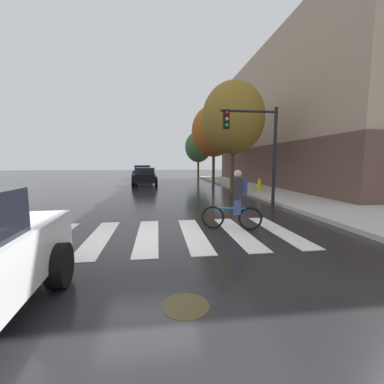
{
  "coord_description": "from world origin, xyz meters",
  "views": [
    {
      "loc": [
        0.27,
        -6.39,
        1.89
      ],
      "look_at": [
        1.42,
        2.01,
        0.89
      ],
      "focal_mm": 23.36,
      "sensor_mm": 36.0,
      "label": 1
    }
  ],
  "objects_px": {
    "sedan_far": "(143,172)",
    "street_tree_mid": "(214,131)",
    "street_tree_near": "(233,118)",
    "manhole_cover": "(186,306)",
    "fire_hydrant": "(259,185)",
    "traffic_light_near": "(257,139)",
    "sedan_mid": "(145,176)",
    "street_tree_far": "(198,147)",
    "cyclist": "(236,200)"
  },
  "relations": [
    {
      "from": "sedan_far",
      "to": "street_tree_mid",
      "type": "height_order",
      "value": "street_tree_mid"
    },
    {
      "from": "street_tree_near",
      "to": "manhole_cover",
      "type": "bearing_deg",
      "value": -109.49
    },
    {
      "from": "sedan_far",
      "to": "street_tree_near",
      "type": "xyz_separation_m",
      "value": [
        6.33,
        -13.84,
        3.8
      ]
    },
    {
      "from": "manhole_cover",
      "to": "street_tree_near",
      "type": "bearing_deg",
      "value": 70.51
    },
    {
      "from": "street_tree_near",
      "to": "street_tree_mid",
      "type": "bearing_deg",
      "value": 88.62
    },
    {
      "from": "manhole_cover",
      "to": "fire_hydrant",
      "type": "distance_m",
      "value": 13.01
    },
    {
      "from": "traffic_light_near",
      "to": "street_tree_mid",
      "type": "relative_size",
      "value": 0.62
    },
    {
      "from": "sedan_mid",
      "to": "fire_hydrant",
      "type": "relative_size",
      "value": 5.5
    },
    {
      "from": "street_tree_mid",
      "to": "street_tree_far",
      "type": "height_order",
      "value": "street_tree_mid"
    },
    {
      "from": "street_tree_near",
      "to": "sedan_mid",
      "type": "bearing_deg",
      "value": 134.16
    },
    {
      "from": "street_tree_mid",
      "to": "cyclist",
      "type": "bearing_deg",
      "value": -100.25
    },
    {
      "from": "fire_hydrant",
      "to": "street_tree_far",
      "type": "xyz_separation_m",
      "value": [
        -1.47,
        14.54,
        3.18
      ]
    },
    {
      "from": "manhole_cover",
      "to": "sedan_mid",
      "type": "bearing_deg",
      "value": 94.32
    },
    {
      "from": "fire_hydrant",
      "to": "street_tree_mid",
      "type": "xyz_separation_m",
      "value": [
        -1.4,
        6.72,
        4.04
      ]
    },
    {
      "from": "fire_hydrant",
      "to": "street_tree_mid",
      "type": "distance_m",
      "value": 7.96
    },
    {
      "from": "street_tree_near",
      "to": "street_tree_far",
      "type": "height_order",
      "value": "street_tree_near"
    },
    {
      "from": "sedan_far",
      "to": "fire_hydrant",
      "type": "distance_m",
      "value": 16.52
    },
    {
      "from": "fire_hydrant",
      "to": "manhole_cover",
      "type": "bearing_deg",
      "value": -116.94
    },
    {
      "from": "manhole_cover",
      "to": "traffic_light_near",
      "type": "height_order",
      "value": "traffic_light_near"
    },
    {
      "from": "manhole_cover",
      "to": "street_tree_mid",
      "type": "xyz_separation_m",
      "value": [
        4.49,
        18.31,
        4.57
      ]
    },
    {
      "from": "sedan_far",
      "to": "street_tree_near",
      "type": "height_order",
      "value": "street_tree_near"
    },
    {
      "from": "manhole_cover",
      "to": "street_tree_far",
      "type": "bearing_deg",
      "value": 80.4
    },
    {
      "from": "street_tree_far",
      "to": "fire_hydrant",
      "type": "bearing_deg",
      "value": -84.21
    },
    {
      "from": "cyclist",
      "to": "street_tree_far",
      "type": "relative_size",
      "value": 0.31
    },
    {
      "from": "sedan_mid",
      "to": "traffic_light_near",
      "type": "relative_size",
      "value": 1.02
    },
    {
      "from": "cyclist",
      "to": "street_tree_near",
      "type": "relative_size",
      "value": 0.25
    },
    {
      "from": "sedan_far",
      "to": "cyclist",
      "type": "distance_m",
      "value": 22.84
    },
    {
      "from": "cyclist",
      "to": "fire_hydrant",
      "type": "relative_size",
      "value": 2.17
    },
    {
      "from": "cyclist",
      "to": "sedan_mid",
      "type": "bearing_deg",
      "value": 102.39
    },
    {
      "from": "manhole_cover",
      "to": "street_tree_mid",
      "type": "relative_size",
      "value": 0.09
    },
    {
      "from": "manhole_cover",
      "to": "street_tree_near",
      "type": "distance_m",
      "value": 13.82
    },
    {
      "from": "sedan_mid",
      "to": "traffic_light_near",
      "type": "bearing_deg",
      "value": -64.9
    },
    {
      "from": "street_tree_near",
      "to": "street_tree_mid",
      "type": "height_order",
      "value": "street_tree_near"
    },
    {
      "from": "sedan_mid",
      "to": "cyclist",
      "type": "relative_size",
      "value": 2.54
    },
    {
      "from": "sedan_mid",
      "to": "street_tree_near",
      "type": "height_order",
      "value": "street_tree_near"
    },
    {
      "from": "traffic_light_near",
      "to": "sedan_mid",
      "type": "bearing_deg",
      "value": 115.1
    },
    {
      "from": "street_tree_mid",
      "to": "fire_hydrant",
      "type": "bearing_deg",
      "value": -78.21
    },
    {
      "from": "traffic_light_near",
      "to": "fire_hydrant",
      "type": "relative_size",
      "value": 5.38
    },
    {
      "from": "sedan_mid",
      "to": "street_tree_mid",
      "type": "xyz_separation_m",
      "value": [
        5.86,
        0.15,
        3.81
      ]
    },
    {
      "from": "fire_hydrant",
      "to": "street_tree_far",
      "type": "height_order",
      "value": "street_tree_far"
    },
    {
      "from": "fire_hydrant",
      "to": "street_tree_near",
      "type": "bearing_deg",
      "value": 156.23
    },
    {
      "from": "street_tree_near",
      "to": "traffic_light_near",
      "type": "bearing_deg",
      "value": -95.96
    },
    {
      "from": "manhole_cover",
      "to": "traffic_light_near",
      "type": "relative_size",
      "value": 0.15
    },
    {
      "from": "street_tree_near",
      "to": "sedan_far",
      "type": "bearing_deg",
      "value": 114.57
    },
    {
      "from": "manhole_cover",
      "to": "street_tree_mid",
      "type": "height_order",
      "value": "street_tree_mid"
    },
    {
      "from": "street_tree_far",
      "to": "street_tree_near",
      "type": "bearing_deg",
      "value": -90.31
    },
    {
      "from": "sedan_far",
      "to": "traffic_light_near",
      "type": "bearing_deg",
      "value": -73.06
    },
    {
      "from": "manhole_cover",
      "to": "cyclist",
      "type": "distance_m",
      "value": 4.12
    },
    {
      "from": "sedan_mid",
      "to": "street_tree_far",
      "type": "relative_size",
      "value": 0.78
    },
    {
      "from": "fire_hydrant",
      "to": "street_tree_near",
      "type": "xyz_separation_m",
      "value": [
        -1.55,
        0.68,
        4.09
      ]
    }
  ]
}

